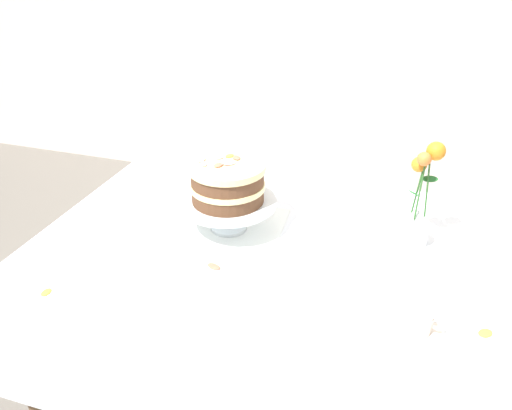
{
  "coord_description": "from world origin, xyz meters",
  "views": [
    {
      "loc": [
        0.34,
        -1.22,
        1.57
      ],
      "look_at": [
        -0.07,
        0.02,
        0.86
      ],
      "focal_mm": 36.99,
      "sensor_mm": 36.0,
      "label": 1
    }
  ],
  "objects_px": {
    "cake_stand": "(228,205)",
    "teacup": "(416,324)",
    "dining_table": "(273,279)",
    "layer_cake": "(228,182)",
    "flower_vase": "(419,207)"
  },
  "relations": [
    {
      "from": "dining_table",
      "to": "layer_cake",
      "type": "xyz_separation_m",
      "value": [
        -0.17,
        0.08,
        0.25
      ]
    },
    {
      "from": "dining_table",
      "to": "cake_stand",
      "type": "relative_size",
      "value": 4.83
    },
    {
      "from": "dining_table",
      "to": "layer_cake",
      "type": "height_order",
      "value": "layer_cake"
    },
    {
      "from": "layer_cake",
      "to": "flower_vase",
      "type": "xyz_separation_m",
      "value": [
        0.54,
        0.09,
        -0.04
      ]
    },
    {
      "from": "flower_vase",
      "to": "teacup",
      "type": "bearing_deg",
      "value": -86.3
    },
    {
      "from": "dining_table",
      "to": "cake_stand",
      "type": "xyz_separation_m",
      "value": [
        -0.17,
        0.08,
        0.17
      ]
    },
    {
      "from": "cake_stand",
      "to": "teacup",
      "type": "bearing_deg",
      "value": -27.69
    },
    {
      "from": "dining_table",
      "to": "teacup",
      "type": "relative_size",
      "value": 10.9
    },
    {
      "from": "cake_stand",
      "to": "layer_cake",
      "type": "distance_m",
      "value": 0.08
    },
    {
      "from": "cake_stand",
      "to": "layer_cake",
      "type": "xyz_separation_m",
      "value": [
        -0.0,
        0.0,
        0.08
      ]
    },
    {
      "from": "cake_stand",
      "to": "teacup",
      "type": "height_order",
      "value": "cake_stand"
    },
    {
      "from": "layer_cake",
      "to": "flower_vase",
      "type": "bearing_deg",
      "value": 9.59
    },
    {
      "from": "dining_table",
      "to": "flower_vase",
      "type": "relative_size",
      "value": 4.43
    },
    {
      "from": "dining_table",
      "to": "flower_vase",
      "type": "height_order",
      "value": "flower_vase"
    },
    {
      "from": "layer_cake",
      "to": "cake_stand",
      "type": "bearing_deg",
      "value": -23.85
    }
  ]
}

